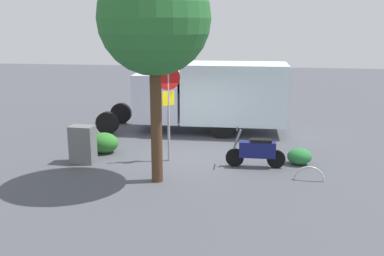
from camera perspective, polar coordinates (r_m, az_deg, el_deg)
name	(u,v)px	position (r m, az deg, el deg)	size (l,w,h in m)	color
ground_plane	(194,157)	(14.21, 0.33, -3.90)	(60.00, 60.00, 0.00)	#484A51
box_truck_near	(210,94)	(17.24, 2.34, 4.57)	(7.45, 2.29, 2.76)	black
motorcycle	(257,151)	(13.27, 8.55, -2.99)	(1.81, 0.55, 1.20)	black
stop_sign	(168,98)	(13.40, -3.16, 3.95)	(0.71, 0.33, 3.05)	#9E9EA3
street_tree	(154,20)	(11.41, -5.02, 14.09)	(2.95, 2.95, 5.89)	#47301E
utility_cabinet	(83,144)	(13.97, -14.25, -2.11)	(0.75, 0.49, 1.19)	slate
bike_rack_hoop	(309,180)	(12.62, 15.20, -6.71)	(0.85, 0.85, 0.05)	#B7B7BC
shrub_near_sign	(299,156)	(13.86, 14.02, -3.65)	(0.76, 0.62, 0.52)	#297638
shrub_mid_verge	(104,143)	(14.93, -11.60, -1.93)	(1.01, 0.83, 0.69)	#2D782A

